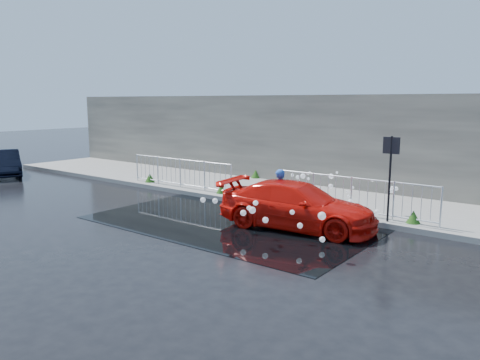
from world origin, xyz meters
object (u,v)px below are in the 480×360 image
(person, at_px, (279,196))
(dark_car, at_px, (4,163))
(red_car, at_px, (297,206))
(sign_post, at_px, (390,165))

(person, bearing_deg, dark_car, -64.15)
(dark_car, relative_size, person, 2.40)
(red_car, distance_m, person, 0.85)
(red_car, bearing_deg, person, 61.46)
(sign_post, bearing_deg, person, -154.29)
(sign_post, relative_size, dark_car, 0.69)
(sign_post, bearing_deg, dark_car, -173.03)
(sign_post, distance_m, red_car, 2.72)
(dark_car, bearing_deg, person, -63.08)
(red_car, height_order, person, person)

